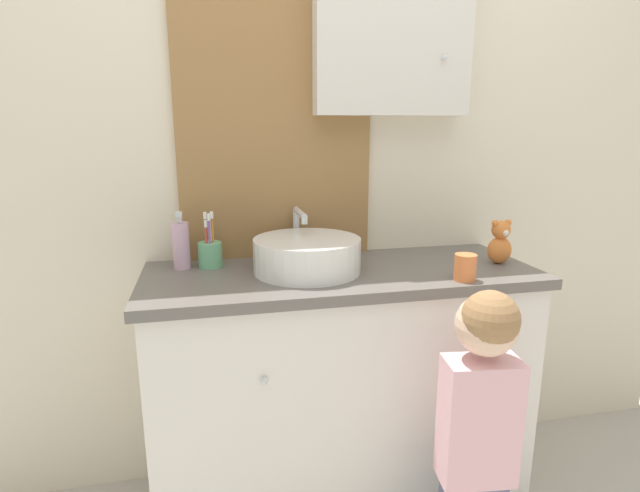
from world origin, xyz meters
name	(u,v)px	position (x,y,z in m)	size (l,w,h in m)	color
wall_back	(326,143)	(0.01, 0.62, 1.30)	(3.20, 0.18, 2.50)	beige
vanity_counter	(340,388)	(0.00, 0.35, 0.44)	(1.32, 0.51, 0.88)	silver
sink_basin	(307,254)	(-0.12, 0.36, 0.94)	(0.36, 0.41, 0.19)	white
toothbrush_holder	(210,253)	(-0.43, 0.48, 0.93)	(0.08, 0.08, 0.19)	#66B27F
soap_dispenser	(181,245)	(-0.53, 0.49, 0.97)	(0.06, 0.06, 0.20)	#CCA3BC
child_figure	(479,415)	(0.29, -0.09, 0.56)	(0.25, 0.45, 0.93)	slate
teddy_bear	(500,243)	(0.57, 0.31, 0.96)	(0.09, 0.07, 0.16)	orange
drinking_cup	(465,267)	(0.35, 0.15, 0.92)	(0.07, 0.07, 0.08)	orange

